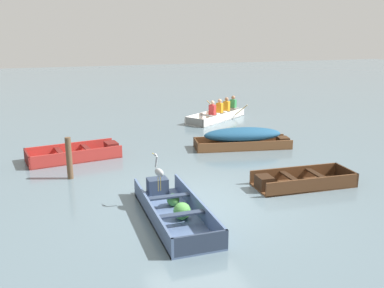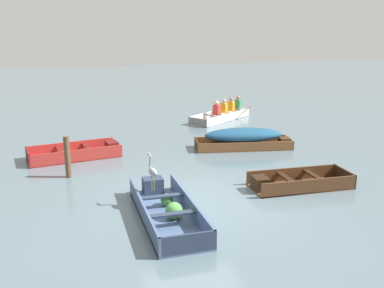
{
  "view_description": "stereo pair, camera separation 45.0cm",
  "coord_description": "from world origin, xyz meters",
  "px_view_note": "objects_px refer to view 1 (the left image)",
  "views": [
    {
      "loc": [
        -3.25,
        -8.85,
        3.92
      ],
      "look_at": [
        1.0,
        3.76,
        0.35
      ],
      "focal_mm": 40.0,
      "sensor_mm": 36.0,
      "label": 1
    },
    {
      "loc": [
        -2.82,
        -8.99,
        3.92
      ],
      "look_at": [
        1.0,
        3.76,
        0.35
      ],
      "focal_mm": 40.0,
      "sensor_mm": 36.0,
      "label": 2
    }
  ],
  "objects_px": {
    "dinghy_slate_blue_foreground": "(173,209)",
    "skiff_dark_varnish_far_moored": "(299,181)",
    "skiff_wooden_brown_near_moored": "(243,137)",
    "skiff_red_mid_moored": "(78,154)",
    "heron_on_dinghy": "(159,171)",
    "rowboat_white_with_crew": "(219,114)",
    "mooring_post": "(69,158)"
  },
  "relations": [
    {
      "from": "heron_on_dinghy",
      "to": "mooring_post",
      "type": "distance_m",
      "value": 3.25
    },
    {
      "from": "skiff_wooden_brown_near_moored",
      "to": "skiff_dark_varnish_far_moored",
      "type": "xyz_separation_m",
      "value": [
        -0.24,
        -3.86,
        -0.26
      ]
    },
    {
      "from": "skiff_wooden_brown_near_moored",
      "to": "dinghy_slate_blue_foreground",
      "type": "bearing_deg",
      "value": -129.84
    },
    {
      "from": "dinghy_slate_blue_foreground",
      "to": "heron_on_dinghy",
      "type": "relative_size",
      "value": 3.92
    },
    {
      "from": "dinghy_slate_blue_foreground",
      "to": "skiff_dark_varnish_far_moored",
      "type": "relative_size",
      "value": 1.26
    },
    {
      "from": "skiff_wooden_brown_near_moored",
      "to": "rowboat_white_with_crew",
      "type": "bearing_deg",
      "value": 77.53
    },
    {
      "from": "skiff_wooden_brown_near_moored",
      "to": "rowboat_white_with_crew",
      "type": "distance_m",
      "value": 4.91
    },
    {
      "from": "skiff_red_mid_moored",
      "to": "heron_on_dinghy",
      "type": "xyz_separation_m",
      "value": [
        1.45,
        -4.55,
        0.74
      ]
    },
    {
      "from": "dinghy_slate_blue_foreground",
      "to": "mooring_post",
      "type": "relative_size",
      "value": 2.86
    },
    {
      "from": "skiff_dark_varnish_far_moored",
      "to": "heron_on_dinghy",
      "type": "xyz_separation_m",
      "value": [
        -3.76,
        -0.19,
        0.75
      ]
    },
    {
      "from": "dinghy_slate_blue_foreground",
      "to": "heron_on_dinghy",
      "type": "height_order",
      "value": "heron_on_dinghy"
    },
    {
      "from": "skiff_dark_varnish_far_moored",
      "to": "mooring_post",
      "type": "bearing_deg",
      "value": 155.79
    },
    {
      "from": "rowboat_white_with_crew",
      "to": "skiff_dark_varnish_far_moored",
      "type": "bearing_deg",
      "value": -98.51
    },
    {
      "from": "skiff_red_mid_moored",
      "to": "mooring_post",
      "type": "relative_size",
      "value": 2.54
    },
    {
      "from": "dinghy_slate_blue_foreground",
      "to": "skiff_dark_varnish_far_moored",
      "type": "bearing_deg",
      "value": 11.17
    },
    {
      "from": "rowboat_white_with_crew",
      "to": "skiff_wooden_brown_near_moored",
      "type": "bearing_deg",
      "value": -102.47
    },
    {
      "from": "skiff_red_mid_moored",
      "to": "mooring_post",
      "type": "xyz_separation_m",
      "value": [
        -0.35,
        -1.87,
        0.44
      ]
    },
    {
      "from": "heron_on_dinghy",
      "to": "mooring_post",
      "type": "bearing_deg",
      "value": 123.83
    },
    {
      "from": "dinghy_slate_blue_foreground",
      "to": "skiff_red_mid_moored",
      "type": "bearing_deg",
      "value": 107.89
    },
    {
      "from": "skiff_red_mid_moored",
      "to": "heron_on_dinghy",
      "type": "height_order",
      "value": "heron_on_dinghy"
    },
    {
      "from": "heron_on_dinghy",
      "to": "skiff_dark_varnish_far_moored",
      "type": "bearing_deg",
      "value": 2.88
    },
    {
      "from": "rowboat_white_with_crew",
      "to": "mooring_post",
      "type": "relative_size",
      "value": 2.87
    },
    {
      "from": "heron_on_dinghy",
      "to": "skiff_red_mid_moored",
      "type": "bearing_deg",
      "value": 107.71
    },
    {
      "from": "skiff_dark_varnish_far_moored",
      "to": "dinghy_slate_blue_foreground",
      "type": "bearing_deg",
      "value": -168.83
    },
    {
      "from": "rowboat_white_with_crew",
      "to": "heron_on_dinghy",
      "type": "xyz_separation_m",
      "value": [
        -5.05,
        -8.84,
        0.64
      ]
    },
    {
      "from": "mooring_post",
      "to": "rowboat_white_with_crew",
      "type": "bearing_deg",
      "value": 41.92
    },
    {
      "from": "skiff_wooden_brown_near_moored",
      "to": "skiff_dark_varnish_far_moored",
      "type": "bearing_deg",
      "value": -93.5
    },
    {
      "from": "skiff_wooden_brown_near_moored",
      "to": "skiff_dark_varnish_far_moored",
      "type": "height_order",
      "value": "skiff_wooden_brown_near_moored"
    },
    {
      "from": "dinghy_slate_blue_foreground",
      "to": "rowboat_white_with_crew",
      "type": "xyz_separation_m",
      "value": [
        4.87,
        9.36,
        0.08
      ]
    },
    {
      "from": "skiff_wooden_brown_near_moored",
      "to": "heron_on_dinghy",
      "type": "bearing_deg",
      "value": -134.6
    },
    {
      "from": "skiff_wooden_brown_near_moored",
      "to": "skiff_red_mid_moored",
      "type": "bearing_deg",
      "value": 174.71
    },
    {
      "from": "skiff_wooden_brown_near_moored",
      "to": "skiff_red_mid_moored",
      "type": "xyz_separation_m",
      "value": [
        -5.45,
        0.5,
        -0.25
      ]
    }
  ]
}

